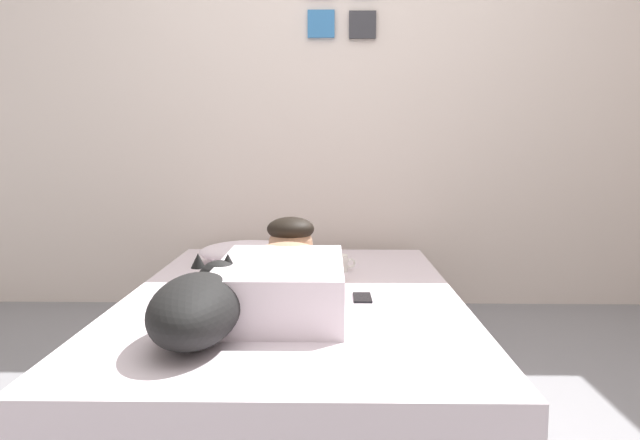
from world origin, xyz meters
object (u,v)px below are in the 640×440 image
(dog, at_px, (199,305))
(coffee_cup, at_px, (338,263))
(bed, at_px, (293,337))
(cell_phone, at_px, (362,298))
(pillow, at_px, (253,252))
(person_lying, at_px, (284,274))

(dog, bearing_deg, coffee_cup, 66.36)
(bed, distance_m, cell_phone, 0.32)
(coffee_cup, bearing_deg, bed, -113.16)
(bed, bearing_deg, cell_phone, -14.08)
(cell_phone, bearing_deg, pillow, 126.65)
(dog, bearing_deg, cell_phone, 43.53)
(dog, distance_m, coffee_cup, 1.07)
(bed, xyz_separation_m, person_lying, (-0.02, -0.11, 0.28))
(dog, xyz_separation_m, cell_phone, (0.51, 0.48, -0.10))
(dog, relative_size, cell_phone, 4.11)
(person_lying, relative_size, dog, 1.60)
(pillow, height_order, person_lying, person_lying)
(bed, height_order, dog, dog)
(cell_phone, bearing_deg, bed, 165.92)
(person_lying, distance_m, coffee_cup, 0.58)
(person_lying, xyz_separation_m, dog, (-0.22, -0.44, -0.00))
(pillow, relative_size, cell_phone, 3.71)
(person_lying, relative_size, coffee_cup, 7.36)
(dog, bearing_deg, pillow, 89.15)
(bed, height_order, pillow, pillow)
(pillow, distance_m, coffee_cup, 0.44)
(pillow, height_order, dog, dog)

